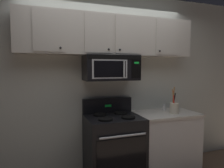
{
  "coord_description": "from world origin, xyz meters",
  "views": [
    {
      "loc": [
        -0.92,
        -2.19,
        1.57
      ],
      "look_at": [
        0.0,
        0.49,
        1.35
      ],
      "focal_mm": 32.63,
      "sensor_mm": 36.0,
      "label": 1
    }
  ],
  "objects_px": {
    "over_range_microwave": "(111,68)",
    "utensil_crock_cream": "(174,107)",
    "stove_range": "(114,147)",
    "salt_shaker": "(164,107)"
  },
  "relations": [
    {
      "from": "salt_shaker",
      "to": "utensil_crock_cream",
      "type": "bearing_deg",
      "value": -85.55
    },
    {
      "from": "over_range_microwave",
      "to": "salt_shaker",
      "type": "relative_size",
      "value": 7.51
    },
    {
      "from": "over_range_microwave",
      "to": "salt_shaker",
      "type": "distance_m",
      "value": 1.1
    },
    {
      "from": "over_range_microwave",
      "to": "salt_shaker",
      "type": "bearing_deg",
      "value": 1.29
    },
    {
      "from": "over_range_microwave",
      "to": "utensil_crock_cream",
      "type": "height_order",
      "value": "over_range_microwave"
    },
    {
      "from": "utensil_crock_cream",
      "to": "salt_shaker",
      "type": "xyz_separation_m",
      "value": [
        -0.02,
        0.23,
        -0.04
      ]
    },
    {
      "from": "over_range_microwave",
      "to": "utensil_crock_cream",
      "type": "bearing_deg",
      "value": -13.02
    },
    {
      "from": "over_range_microwave",
      "to": "utensil_crock_cream",
      "type": "distance_m",
      "value": 1.11
    },
    {
      "from": "utensil_crock_cream",
      "to": "over_range_microwave",
      "type": "bearing_deg",
      "value": 166.98
    },
    {
      "from": "stove_range",
      "to": "utensil_crock_cream",
      "type": "height_order",
      "value": "utensil_crock_cream"
    }
  ]
}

